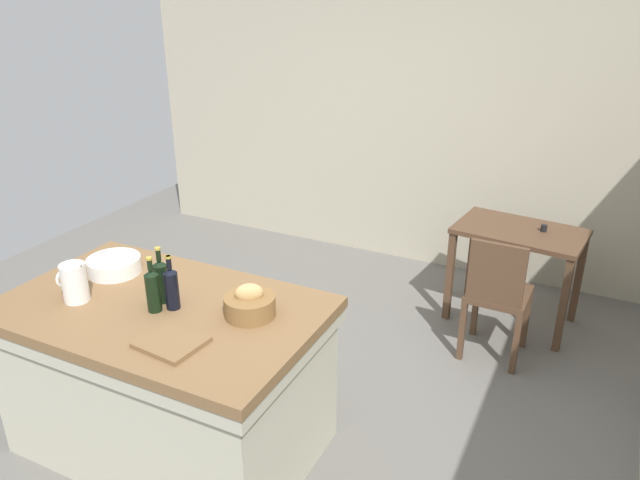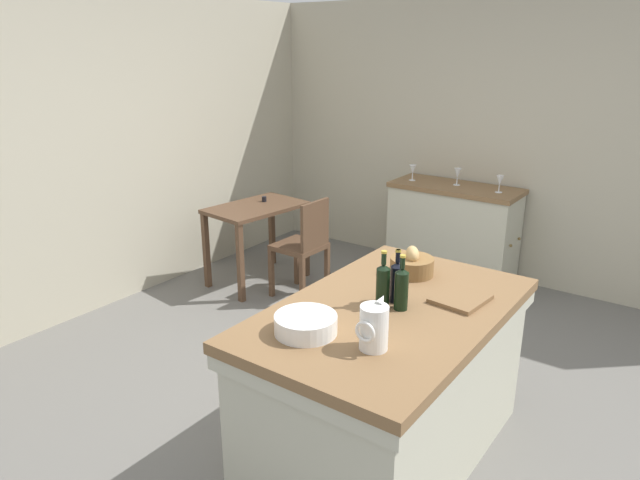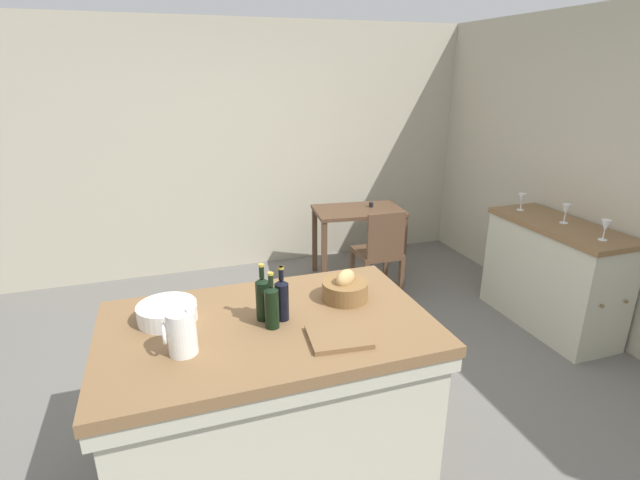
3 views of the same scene
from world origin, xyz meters
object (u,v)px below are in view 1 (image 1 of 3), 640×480
Objects in this scene: cutting_board at (171,342)px; wine_bottle_dark at (172,287)px; wooden_chair at (497,294)px; wash_bowl at (114,265)px; bread_basket at (250,304)px; island_table at (168,372)px; wine_bottle_amber at (161,280)px; pitcher at (74,282)px; wine_bottle_green at (153,289)px; writing_desk at (518,245)px.

wine_bottle_dark is at bearing 127.15° from cutting_board.
wooden_chair is 2.45m from wash_bowl.
island_table is at bearing -165.34° from bread_basket.
cutting_board reaches higher than wooden_chair.
wine_bottle_amber reaches higher than island_table.
cutting_board is 0.44m from wine_bottle_amber.
wine_bottle_dark is 0.10m from wine_bottle_amber.
bread_basket is (-0.96, -1.53, 0.46)m from wooden_chair.
wooden_chair is 2.19m from wine_bottle_dark.
wine_bottle_green is (0.44, 0.10, 0.01)m from pitcher.
island_table is 0.68m from bread_basket.
wooden_chair is at bearing -92.37° from writing_desk.
wine_bottle_green is (0.01, -0.05, 0.53)m from island_table.
wash_bowl is 0.89m from cutting_board.
bread_basket reaches higher than wooden_chair.
cutting_board is at bearing -45.63° from wine_bottle_amber.
cutting_board is 0.36m from wine_bottle_green.
cutting_board is (0.71, -0.11, -0.09)m from pitcher.
pitcher reaches higher than writing_desk.
bread_basket is at bearing -114.88° from writing_desk.
pitcher is 0.35m from wash_bowl.
wash_bowl is 1.01× the size of wine_bottle_green.
wine_bottle_amber is (-1.46, -2.20, 0.39)m from writing_desk.
writing_desk is 3.37× the size of cutting_board.
pitcher reaches higher than cutting_board.
writing_desk is 2.35m from bread_basket.
wooden_chair is 2.27m from cutting_board.
bread_basket is at bearing 9.46° from wine_bottle_amber.
writing_desk is 3.28× the size of wine_bottle_dark.
island_table is at bearing -130.75° from wooden_chair.
writing_desk is (1.45, 2.24, 0.15)m from island_table.
pitcher is 0.97× the size of bread_basket.
wine_bottle_green is at bearing -74.32° from island_table.
writing_desk is 0.60m from wooden_chair.
wash_bowl is 0.59m from wine_bottle_dark.
wine_bottle_dark is 0.95× the size of wine_bottle_amber.
bread_basket is (-0.98, -2.12, 0.33)m from writing_desk.
wooden_chair is 3.07× the size of wine_bottle_green.
wooden_chair reaches higher than island_table.
writing_desk is 3.20× the size of wash_bowl.
wash_bowl is 0.55m from wine_bottle_green.
wooden_chair is 3.04× the size of wash_bowl.
writing_desk is at bearing 46.73° from wash_bowl.
wine_bottle_dark reaches higher than writing_desk.
island_table is 5.43× the size of wine_bottle_amber.
island_table is 1.73× the size of writing_desk.
wooden_chair is 1.87m from bread_basket.
wash_bowl is at bearing 99.83° from pitcher.
wine_bottle_green is (-1.41, -1.71, 0.52)m from wooden_chair.
pitcher is at bearing -135.68° from wooden_chair.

